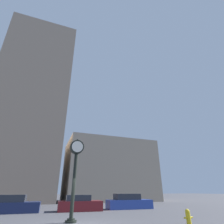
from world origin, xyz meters
The scene contains 7 objects.
building_tall_tower centered at (-6.11, 24.00, 17.33)m, with size 12.58×12.00×34.66m.
building_storefront_row centered at (9.95, 24.00, 5.44)m, with size 16.62×12.00×10.89m.
street_clock centered at (-0.05, 1.38, 3.33)m, with size 0.94×0.69×5.15m.
car_navy centered at (-4.33, 8.08, 0.60)m, with size 4.77×1.91×1.43m.
car_maroon centered at (1.62, 7.77, 0.59)m, with size 4.20×2.07×1.38m.
car_blue centered at (6.95, 8.15, 0.61)m, with size 4.87×2.01×1.45m.
fire_hydrant_near centered at (6.21, -1.54, 0.39)m, with size 0.59×0.26×0.78m.
Camera 1 is at (-1.90, -10.99, 1.75)m, focal length 28.00 mm.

